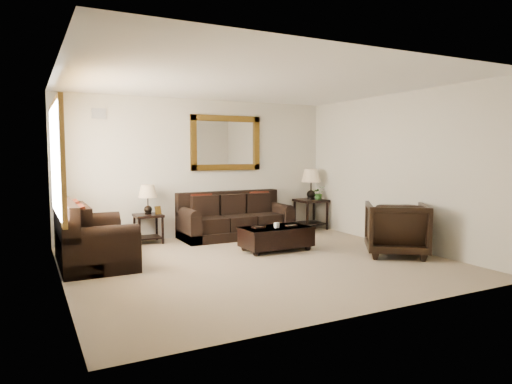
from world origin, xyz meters
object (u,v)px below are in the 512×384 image
sofa (234,221)px  end_table_left (148,205)px  coffee_table (276,236)px  armchair (396,226)px  loveseat (90,241)px  end_table_right (311,190)px

sofa → end_table_left: end_table_left is taller
coffee_table → armchair: bearing=-38.6°
loveseat → coffee_table: 2.97m
loveseat → end_table_right: size_ratio=1.30×
armchair → sofa: bearing=-21.8°
end_table_right → armchair: bearing=-94.1°
loveseat → coffee_table: size_ratio=1.41×
end_table_left → armchair: (3.33, -2.81, -0.22)m
loveseat → armchair: bearing=-109.6°
sofa → end_table_left: size_ratio=2.01×
end_table_right → coffee_table: (-1.75, -1.57, -0.60)m
sofa → end_table_right: size_ratio=1.65×
end_table_right → armchair: size_ratio=1.37×
end_table_left → end_table_right: (3.53, -0.05, 0.15)m
loveseat → armchair: (4.49, -1.60, 0.13)m
loveseat → sofa: bearing=-69.3°
end_table_left → armchair: end_table_left is taller
sofa → loveseat: bearing=-159.3°
coffee_table → armchair: armchair is taller
end_table_left → coffee_table: bearing=-42.5°
loveseat → end_table_right: end_table_right is taller
sofa → armchair: 3.15m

